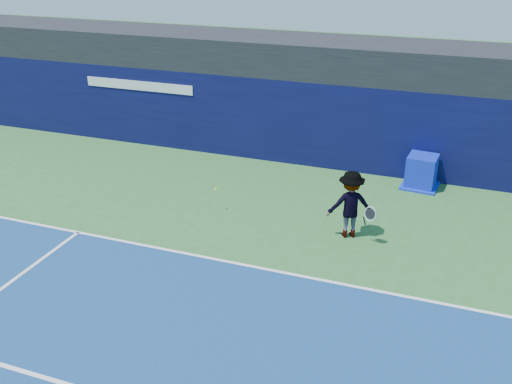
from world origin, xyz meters
TOP-DOWN VIEW (x-y plane):
  - ground at (0.00, 0.00)m, footprint 80.00×80.00m
  - baseline at (0.00, 3.00)m, footprint 24.00×0.10m
  - stadium_band at (0.00, 11.50)m, footprint 36.00×3.00m
  - back_wall_assembly at (-0.00, 10.50)m, footprint 36.00×1.03m
  - equipment_cart at (3.61, 9.51)m, footprint 1.23×1.23m
  - tennis_player at (2.09, 5.43)m, footprint 1.47×1.14m
  - tennis_ball at (-1.95, 5.60)m, footprint 0.07×0.07m

SIDE VIEW (x-z plane):
  - ground at x=0.00m, z-range 0.00..0.00m
  - baseline at x=0.00m, z-range 0.01..0.01m
  - equipment_cart at x=3.61m, z-range -0.05..1.03m
  - tennis_ball at x=-1.95m, z-range 0.67..0.74m
  - tennis_player at x=2.09m, z-range 0.00..1.89m
  - back_wall_assembly at x=0.00m, z-range 0.00..3.00m
  - stadium_band at x=0.00m, z-range 3.00..4.20m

